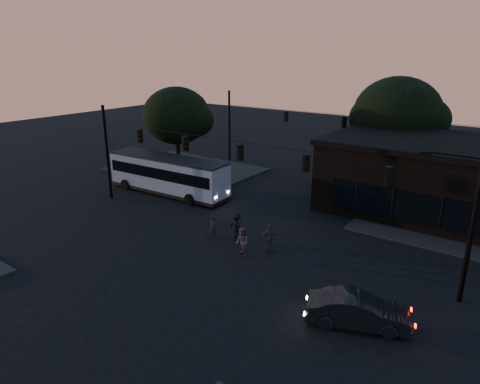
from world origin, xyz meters
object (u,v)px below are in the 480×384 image
Objects in this scene: bus at (168,173)px; pedestrian_c at (270,238)px; pedestrian_b at (242,242)px; building at (436,177)px; pedestrian_d at (237,226)px; car at (358,311)px; pedestrian_a at (213,228)px.

bus reaches higher than pedestrian_c.
pedestrian_b is (11.77, -5.81, -0.89)m from bus.
bus is 6.47× the size of pedestrian_c.
pedestrian_d is at bearing -125.46° from building.
pedestrian_b reaches higher than car.
building reaches higher than pedestrian_c.
pedestrian_c is (12.78, -4.42, -0.89)m from bus.
bus reaches higher than pedestrian_d.
building is 1.37× the size of bus.
pedestrian_d is (10.12, -4.09, -0.86)m from bus.
pedestrian_d is at bearing -39.19° from pedestrian_c.
bus is 6.27× the size of pedestrian_d.
building is at bearing -114.06° from pedestrian_d.
pedestrian_a is at bearing -127.06° from building.
pedestrian_d is (-8.89, -12.48, -1.81)m from building.
building is 9.87× the size of pedestrian_a.
pedestrian_d is (-2.66, 0.32, 0.03)m from pedestrian_c.
bus is at bearing 154.75° from pedestrian_a.
building is 15.43m from pedestrian_d.
bus is 21.45m from car.
building is at bearing 21.21° from bus.
pedestrian_a is 3.92m from pedestrian_c.
building is at bearing 99.34° from pedestrian_b.
pedestrian_c reaches higher than pedestrian_b.
pedestrian_d is (-1.65, 1.72, 0.03)m from pedestrian_b.
bus is at bearing -169.90° from pedestrian_b.
pedestrian_d is (-9.63, 4.22, 0.17)m from car.
building is 16.89m from pedestrian_a.
pedestrian_a is at bearing -23.73° from pedestrian_c.
pedestrian_c is (-6.23, -12.81, -1.84)m from building.
bus is 2.56× the size of car.
building is 14.36m from pedestrian_c.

